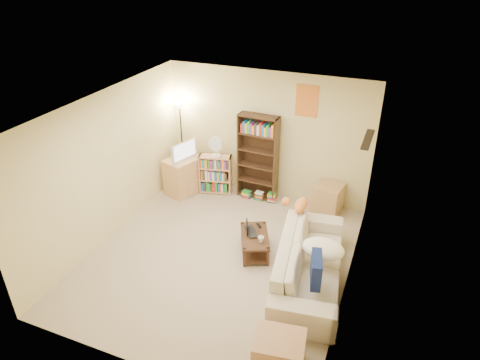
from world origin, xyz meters
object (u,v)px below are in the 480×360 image
(mug, at_px, (261,239))
(tall_bookshelf, at_px, (258,156))
(side_table, at_px, (328,199))
(coffee_table, at_px, (255,242))
(television, at_px, (182,150))
(tabby_cat, at_px, (298,204))
(tv_stand, at_px, (184,175))
(floor_lamp, at_px, (180,119))
(laptop, at_px, (254,231))
(sofa, at_px, (310,263))
(end_cabinet, at_px, (279,354))
(desk_fan, at_px, (216,146))
(short_bookshelf, at_px, (216,174))

(mug, relative_size, tall_bookshelf, 0.06)
(tall_bookshelf, height_order, side_table, tall_bookshelf)
(coffee_table, bearing_deg, tall_bookshelf, 84.32)
(television, bearing_deg, tabby_cat, -88.81)
(tv_stand, height_order, television, television)
(mug, height_order, floor_lamp, floor_lamp)
(mug, height_order, tv_stand, tv_stand)
(tabby_cat, xyz_separation_m, tv_stand, (-2.57, 0.83, -0.40))
(television, xyz_separation_m, tall_bookshelf, (1.44, 0.37, -0.02))
(laptop, distance_m, floor_lamp, 2.96)
(coffee_table, relative_size, floor_lamp, 0.51)
(sofa, xyz_separation_m, television, (-3.00, 1.67, 0.59))
(television, bearing_deg, end_cabinet, -118.23)
(side_table, bearing_deg, floor_lamp, 178.51)
(tall_bookshelf, height_order, desk_fan, tall_bookshelf)
(coffee_table, relative_size, laptop, 2.10)
(laptop, bearing_deg, desk_fan, 5.05)
(laptop, xyz_separation_m, tv_stand, (-1.97, 1.26, 0.01))
(coffee_table, height_order, desk_fan, desk_fan)
(coffee_table, xyz_separation_m, end_cabinet, (1.02, -1.96, 0.03))
(floor_lamp, bearing_deg, mug, -38.16)
(television, relative_size, floor_lamp, 0.36)
(sofa, height_order, television, television)
(coffee_table, xyz_separation_m, short_bookshelf, (-1.42, 1.57, 0.20))
(mug, bearing_deg, coffee_table, 139.96)
(desk_fan, distance_m, side_table, 2.34)
(sofa, bearing_deg, television, 52.69)
(tv_stand, bearing_deg, laptop, -13.43)
(laptop, distance_m, television, 2.41)
(laptop, relative_size, television, 0.66)
(television, bearing_deg, side_table, -64.20)
(tabby_cat, bearing_deg, short_bookshelf, 151.67)
(tall_bookshelf, distance_m, side_table, 1.54)
(television, bearing_deg, coffee_table, -104.52)
(sofa, height_order, coffee_table, sofa)
(tabby_cat, height_order, side_table, tabby_cat)
(laptop, bearing_deg, television, 19.96)
(tv_stand, bearing_deg, coffee_table, -14.52)
(tv_stand, bearing_deg, tabby_cat, 1.19)
(side_table, distance_m, end_cabinet, 3.64)
(tabby_cat, relative_size, tv_stand, 0.72)
(sofa, relative_size, floor_lamp, 1.38)
(tv_stand, relative_size, short_bookshelf, 0.91)
(tv_stand, xyz_separation_m, television, (0.00, 0.00, 0.56))
(coffee_table, xyz_separation_m, mug, (0.15, -0.12, 0.18))
(tabby_cat, distance_m, tall_bookshelf, 1.66)
(desk_fan, bearing_deg, end_cabinet, -55.56)
(television, bearing_deg, floor_lamp, 48.09)
(short_bookshelf, bearing_deg, television, -172.34)
(tv_stand, height_order, side_table, tv_stand)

